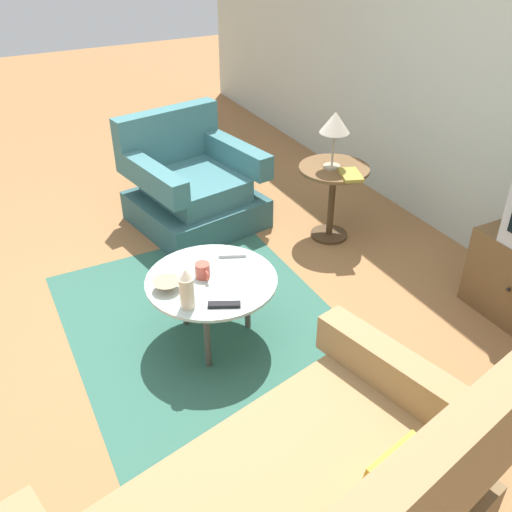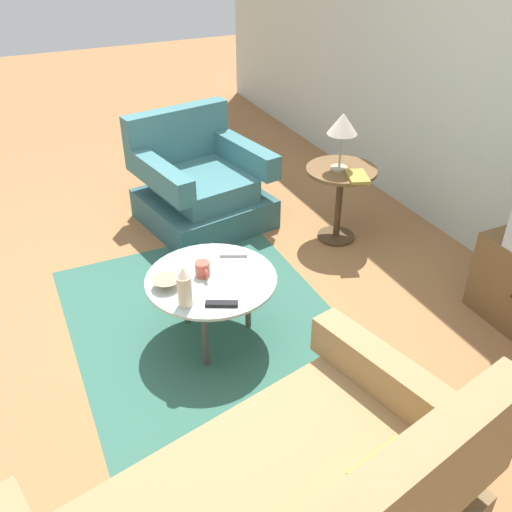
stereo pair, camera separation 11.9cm
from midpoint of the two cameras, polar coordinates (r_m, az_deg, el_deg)
The scene contains 12 objects.
ground_plane at distance 3.49m, azimuth -7.84°, elevation -8.14°, with size 16.00×16.00×0.00m, color olive.
area_rug at distance 3.47m, azimuth -5.20°, elevation -8.21°, with size 2.25×1.58×0.00m, color #2D5B4C.
armchair at distance 4.58m, azimuth -7.25°, elevation 6.79°, with size 1.02×1.03×0.85m.
coffee_table at distance 3.23m, azimuth -5.54°, elevation -2.87°, with size 0.75×0.75×0.44m.
side_table at distance 4.28m, azimuth 6.91°, elevation 6.89°, with size 0.52×0.52×0.58m.
table_lamp at distance 4.08m, azimuth 7.08°, elevation 12.98°, with size 0.21×0.21×0.42m.
vase at distance 2.94m, azimuth -8.14°, elevation -3.33°, with size 0.08×0.08×0.24m.
mug at distance 3.20m, azimuth -6.44°, elevation -1.49°, with size 0.13×0.08×0.09m.
bowl at distance 3.14m, azimuth -10.01°, elevation -2.93°, with size 0.15×0.15×0.05m.
tv_remote_dark at distance 2.99m, azimuth -4.36°, elevation -4.92°, with size 0.11×0.17×0.02m.
tv_remote_silver at distance 3.39m, azimuth -3.41°, elevation 0.14°, with size 0.11×0.17×0.02m.
book at distance 4.08m, azimuth 8.66°, elevation 8.05°, with size 0.25×0.20×0.02m.
Camera 1 is at (2.52, -0.84, 2.25)m, focal length 39.82 mm.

